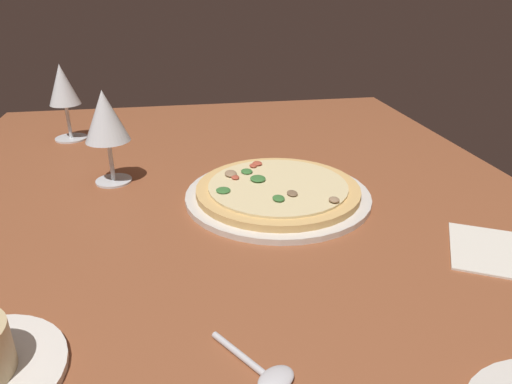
# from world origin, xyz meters

# --- Properties ---
(dining_table) EXTENTS (1.50, 1.10, 0.04)m
(dining_table) POSITION_xyz_m (0.00, 0.00, 0.02)
(dining_table) COLOR brown
(dining_table) RESTS_ON ground
(pizza_main) EXTENTS (0.32, 0.32, 0.03)m
(pizza_main) POSITION_xyz_m (0.07, -0.09, 0.05)
(pizza_main) COLOR silver
(pizza_main) RESTS_ON dining_table
(wine_glass_far) EXTENTS (0.08, 0.08, 0.17)m
(wine_glass_far) POSITION_xyz_m (0.19, 0.20, 0.16)
(wine_glass_far) COLOR silver
(wine_glass_far) RESTS_ON dining_table
(wine_glass_near) EXTENTS (0.07, 0.07, 0.17)m
(wine_glass_near) POSITION_xyz_m (0.47, 0.32, 0.16)
(wine_glass_near) COLOR silver
(wine_glass_near) RESTS_ON dining_table
(spoon) EXTENTS (0.10, 0.08, 0.01)m
(spoon) POSITION_xyz_m (-0.32, 0.01, 0.04)
(spoon) COLOR silver
(spoon) RESTS_ON dining_table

